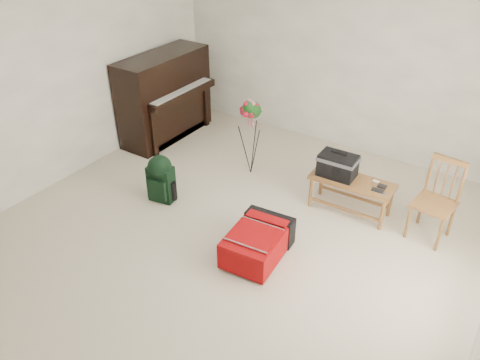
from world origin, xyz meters
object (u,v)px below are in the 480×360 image
Objects in this scene: red_suitcase at (260,240)px; green_backpack at (160,176)px; flower_stand at (251,138)px; bench at (342,170)px; black_duffel at (259,239)px; dining_chair at (435,201)px; piano at (166,98)px.

green_backpack is (-1.50, 0.18, 0.16)m from red_suitcase.
flower_stand reaches higher than green_backpack.
bench is at bearing 19.09° from green_backpack.
black_duffel is (-0.43, -1.09, -0.44)m from bench.
bench is 1.03m from dining_chair.
black_duffel is 0.87× the size of green_backpack.
bench is 1.25m from black_duffel.
flower_stand reaches higher than red_suitcase.
bench is 0.90× the size of flower_stand.
flower_stand reaches higher than dining_chair.
dining_chair is at bearing -4.27° from piano.
green_backpack is at bearing 166.07° from black_duffel.
piano is 1.78m from green_backpack.
bench is at bearing 57.36° from black_duffel.
black_duffel is (-1.46, -1.15, -0.37)m from dining_chair.
dining_chair is (3.97, -0.30, -0.16)m from piano.
flower_stand is (-0.94, 1.31, 0.34)m from red_suitcase.
piano reaches higher than bench.
bench is (2.94, -0.36, -0.08)m from piano.
bench is 1.30m from red_suitcase.
piano reaches higher than green_backpack.
red_suitcase is at bearing -33.44° from flower_stand.
black_duffel is at bearing -29.95° from piano.
piano is 1.65× the size of dining_chair.
bench is 1.60× the size of green_backpack.
flower_stand is at bearing 174.04° from bench.
dining_chair is at bearing 27.19° from black_duffel.
flower_stand is at bearing 53.73° from green_backpack.
green_backpack reaches higher than black_duffel.
black_duffel is 1.44m from green_backpack.
flower_stand is (-2.32, 0.04, 0.07)m from dining_chair.
piano is 3.06m from red_suitcase.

